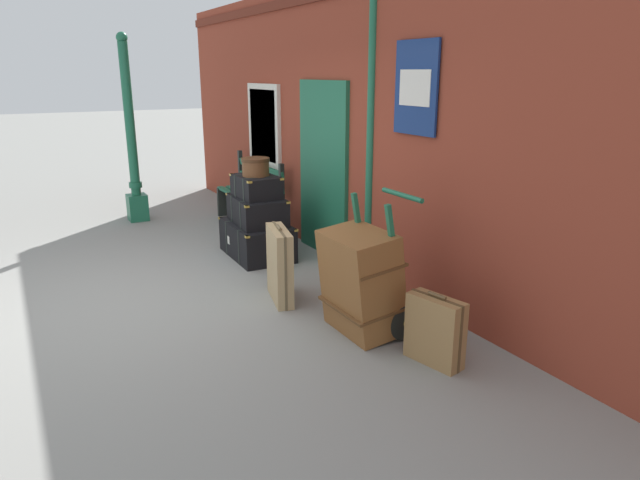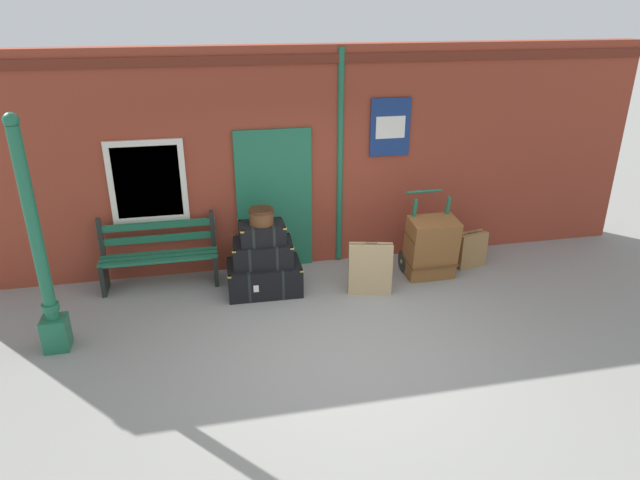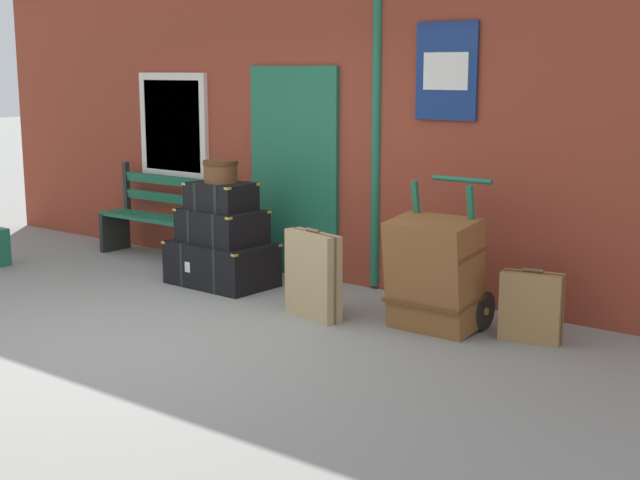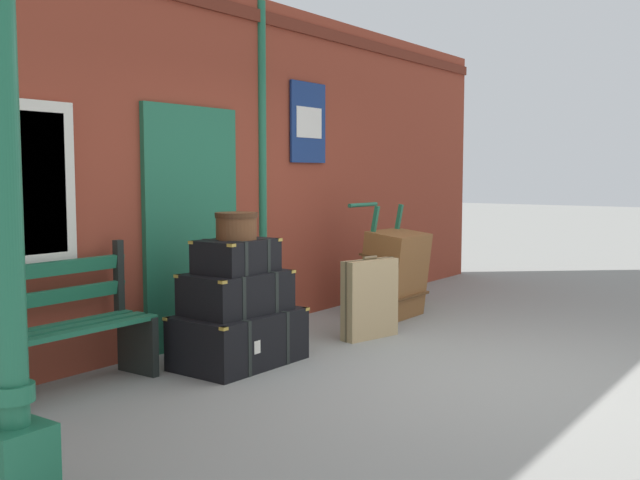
# 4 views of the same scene
# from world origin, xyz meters

# --- Properties ---
(ground_plane) EXTENTS (60.00, 60.00, 0.00)m
(ground_plane) POSITION_xyz_m (0.00, 0.00, 0.00)
(ground_plane) COLOR gray
(brick_facade) EXTENTS (10.40, 0.35, 3.20)m
(brick_facade) POSITION_xyz_m (-0.02, 2.60, 1.60)
(brick_facade) COLOR brown
(brick_facade) RESTS_ON ground
(lamp_post) EXTENTS (0.28, 0.28, 2.73)m
(lamp_post) POSITION_xyz_m (-3.28, 0.74, 1.03)
(lamp_post) COLOR #1E6647
(lamp_post) RESTS_ON ground
(platform_bench) EXTENTS (1.60, 0.43, 1.01)m
(platform_bench) POSITION_xyz_m (-2.16, 2.16, 0.44)
(platform_bench) COLOR #1E6647
(platform_bench) RESTS_ON ground
(steamer_trunk_base) EXTENTS (1.03, 0.67, 0.43)m
(steamer_trunk_base) POSITION_xyz_m (-0.75, 1.65, 0.21)
(steamer_trunk_base) COLOR black
(steamer_trunk_base) RESTS_ON ground
(steamer_trunk_middle) EXTENTS (0.85, 0.61, 0.33)m
(steamer_trunk_middle) POSITION_xyz_m (-0.76, 1.67, 0.58)
(steamer_trunk_middle) COLOR black
(steamer_trunk_middle) RESTS_ON steamer_trunk_base
(steamer_trunk_top) EXTENTS (0.61, 0.45, 0.27)m
(steamer_trunk_top) POSITION_xyz_m (-0.76, 1.66, 0.87)
(steamer_trunk_top) COLOR black
(steamer_trunk_top) RESTS_ON steamer_trunk_middle
(round_hatbox) EXTENTS (0.34, 0.34, 0.21)m
(round_hatbox) POSITION_xyz_m (-0.76, 1.66, 1.12)
(round_hatbox) COLOR brown
(round_hatbox) RESTS_ON steamer_trunk_top
(porters_trolley) EXTENTS (0.71, 0.58, 1.20)m
(porters_trolley) POSITION_xyz_m (1.66, 1.77, 0.27)
(porters_trolley) COLOR black
(porters_trolley) RESTS_ON ground
(large_brown_trunk) EXTENTS (0.70, 0.54, 0.92)m
(large_brown_trunk) POSITION_xyz_m (1.66, 1.60, 0.46)
(large_brown_trunk) COLOR brown
(large_brown_trunk) RESTS_ON ground
(suitcase_oxblood) EXTENTS (0.49, 0.27, 0.58)m
(suitcase_oxblood) POSITION_xyz_m (2.41, 1.80, 0.27)
(suitcase_oxblood) COLOR olive
(suitcase_oxblood) RESTS_ON ground
(suitcase_caramel) EXTENTS (0.61, 0.30, 0.77)m
(suitcase_caramel) POSITION_xyz_m (0.66, 1.30, 0.36)
(suitcase_caramel) COLOR tan
(suitcase_caramel) RESTS_ON ground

